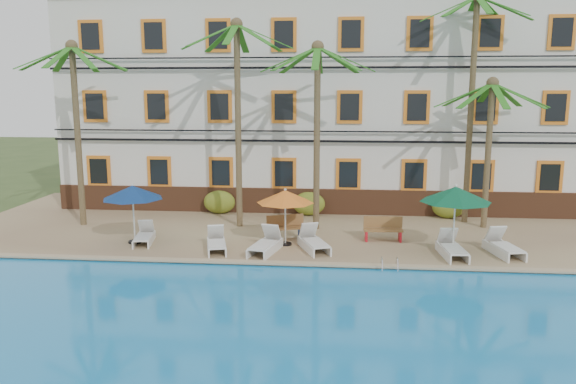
# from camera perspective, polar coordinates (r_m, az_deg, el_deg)

# --- Properties ---
(ground) EXTENTS (100.00, 100.00, 0.00)m
(ground) POSITION_cam_1_polar(r_m,az_deg,el_deg) (19.90, 1.92, -7.28)
(ground) COLOR #384C23
(ground) RESTS_ON ground
(pool_deck) EXTENTS (30.00, 12.00, 0.25)m
(pool_deck) POSITION_cam_1_polar(r_m,az_deg,el_deg) (24.67, 2.62, -3.49)
(pool_deck) COLOR tan
(pool_deck) RESTS_ON ground
(swimming_pool) EXTENTS (26.00, 12.00, 0.20)m
(swimming_pool) POSITION_cam_1_polar(r_m,az_deg,el_deg) (13.37, 0.06, -15.96)
(swimming_pool) COLOR #1A81C8
(swimming_pool) RESTS_ON ground
(pool_coping) EXTENTS (30.00, 0.35, 0.06)m
(pool_coping) POSITION_cam_1_polar(r_m,az_deg,el_deg) (18.96, 1.76, -7.29)
(pool_coping) COLOR tan
(pool_coping) RESTS_ON pool_deck
(hotel_building) EXTENTS (25.40, 6.44, 10.22)m
(hotel_building) POSITION_cam_1_polar(r_m,az_deg,el_deg) (28.94, 3.19, 9.05)
(hotel_building) COLOR silver
(hotel_building) RESTS_ON pool_deck
(palm_a) EXTENTS (4.61, 4.61, 7.80)m
(palm_a) POSITION_cam_1_polar(r_m,az_deg,el_deg) (25.37, -20.75, 8.05)
(palm_a) COLOR brown
(palm_a) RESTS_ON pool_deck
(palm_b) EXTENTS (4.61, 4.61, 8.64)m
(palm_b) POSITION_cam_1_polar(r_m,az_deg,el_deg) (23.57, -5.14, 9.72)
(palm_b) COLOR brown
(palm_b) RESTS_ON pool_deck
(palm_c) EXTENTS (4.61, 4.61, 7.71)m
(palm_c) POSITION_cam_1_polar(r_m,az_deg,el_deg) (23.03, 2.98, 8.41)
(palm_c) COLOR brown
(palm_c) RESTS_ON pool_deck
(palm_d) EXTENTS (4.61, 4.61, 9.83)m
(palm_d) POSITION_cam_1_polar(r_m,az_deg,el_deg) (25.52, 18.25, 10.79)
(palm_d) COLOR brown
(palm_d) RESTS_ON pool_deck
(palm_e) EXTENTS (4.61, 4.61, 6.30)m
(palm_e) POSITION_cam_1_polar(r_m,az_deg,el_deg) (24.76, 19.80, 6.03)
(palm_e) COLOR brown
(palm_e) RESTS_ON pool_deck
(shrub_left) EXTENTS (1.50, 0.90, 1.10)m
(shrub_left) POSITION_cam_1_polar(r_m,az_deg,el_deg) (26.66, -6.98, -1.02)
(shrub_left) COLOR #21621C
(shrub_left) RESTS_ON pool_deck
(shrub_mid) EXTENTS (1.50, 0.90, 1.10)m
(shrub_mid) POSITION_cam_1_polar(r_m,az_deg,el_deg) (26.10, 2.14, -1.20)
(shrub_mid) COLOR #21621C
(shrub_mid) RESTS_ON pool_deck
(shrub_right) EXTENTS (1.50, 0.90, 1.10)m
(shrub_right) POSITION_cam_1_polar(r_m,az_deg,el_deg) (26.53, 16.01, -1.41)
(shrub_right) COLOR #21621C
(shrub_right) RESTS_ON pool_deck
(umbrella_blue) EXTENTS (2.29, 2.29, 2.30)m
(umbrella_blue) POSITION_cam_1_polar(r_m,az_deg,el_deg) (21.93, -15.51, -0.06)
(umbrella_blue) COLOR black
(umbrella_blue) RESTS_ON pool_deck
(umbrella_red) EXTENTS (2.16, 2.16, 2.17)m
(umbrella_red) POSITION_cam_1_polar(r_m,az_deg,el_deg) (20.88, -0.28, -0.50)
(umbrella_red) COLOR black
(umbrella_red) RESTS_ON pool_deck
(umbrella_green) EXTENTS (2.51, 2.51, 2.51)m
(umbrella_green) POSITION_cam_1_polar(r_m,az_deg,el_deg) (20.58, 16.67, -0.27)
(umbrella_green) COLOR black
(umbrella_green) RESTS_ON pool_deck
(lounger_a) EXTENTS (0.92, 1.81, 0.82)m
(lounger_a) POSITION_cam_1_polar(r_m,az_deg,el_deg) (22.18, -14.40, -4.36)
(lounger_a) COLOR silver
(lounger_a) RESTS_ON pool_deck
(lounger_b) EXTENTS (1.09, 1.93, 0.86)m
(lounger_b) POSITION_cam_1_polar(r_m,az_deg,el_deg) (20.66, -7.29, -5.15)
(lounger_b) COLOR silver
(lounger_b) RESTS_ON pool_deck
(lounger_c) EXTENTS (1.13, 2.09, 0.94)m
(lounger_c) POSITION_cam_1_polar(r_m,az_deg,el_deg) (20.29, -2.28, -5.30)
(lounger_c) COLOR silver
(lounger_c) RESTS_ON pool_deck
(lounger_d) EXTENTS (1.35, 2.07, 0.92)m
(lounger_d) POSITION_cam_1_polar(r_m,az_deg,el_deg) (20.59, 2.62, -5.08)
(lounger_d) COLOR silver
(lounger_d) RESTS_ON pool_deck
(lounger_e) EXTENTS (0.87, 2.01, 0.92)m
(lounger_e) POSITION_cam_1_polar(r_m,az_deg,el_deg) (20.61, 16.31, -5.48)
(lounger_e) COLOR silver
(lounger_e) RESTS_ON pool_deck
(lounger_f) EXTENTS (1.09, 2.07, 0.93)m
(lounger_f) POSITION_cam_1_polar(r_m,az_deg,el_deg) (21.42, 21.03, -5.16)
(lounger_f) COLOR silver
(lounger_f) RESTS_ON pool_deck
(bench_left) EXTENTS (1.57, 0.96, 0.93)m
(bench_left) POSITION_cam_1_polar(r_m,az_deg,el_deg) (22.09, -0.41, -3.54)
(bench_left) COLOR olive
(bench_left) RESTS_ON pool_deck
(bench_right) EXTENTS (1.52, 0.54, 0.93)m
(bench_right) POSITION_cam_1_polar(r_m,az_deg,el_deg) (22.09, 9.62, -3.69)
(bench_right) COLOR olive
(bench_right) RESTS_ON pool_deck
(pool_ladder) EXTENTS (0.54, 0.74, 0.74)m
(pool_ladder) POSITION_cam_1_polar(r_m,az_deg,el_deg) (18.91, 10.24, -7.60)
(pool_ladder) COLOR silver
(pool_ladder) RESTS_ON ground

